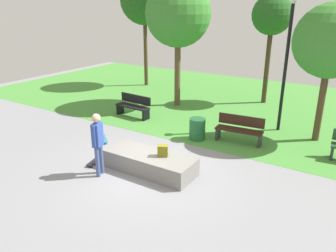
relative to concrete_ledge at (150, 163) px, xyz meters
name	(u,v)px	position (x,y,z in m)	size (l,w,h in m)	color
ground_plane	(146,171)	(-0.08, -0.08, -0.26)	(28.00, 28.00, 0.00)	gray
grass_lawn	(246,104)	(-0.08, 8.09, -0.26)	(26.60, 11.66, 0.01)	#478C38
concrete_ledge	(150,163)	(0.00, 0.00, 0.00)	(2.64, 1.03, 0.52)	gray
backpack_on_ledge	(163,151)	(0.37, 0.11, 0.42)	(0.28, 0.20, 0.32)	olive
skater_performing_trick	(98,140)	(-1.06, -0.94, 0.80)	(0.28, 0.42, 1.79)	#3F5184
skateboard_by_ledge	(96,160)	(-1.70, -0.44, -0.19)	(0.38, 0.82, 0.08)	black
skateboard_spare	(103,139)	(-2.70, 0.96, -0.19)	(0.73, 0.68, 0.08)	teal
park_bench_near_path	(240,129)	(1.35, 3.42, 0.22)	(1.64, 0.62, 0.91)	#331E14
park_bench_center_lawn	(134,105)	(-3.47, 3.69, 0.22)	(1.63, 0.58, 0.91)	black
tree_leaning_ash	(144,0)	(-6.49, 8.76, 4.47)	(2.69, 2.69, 6.10)	#4C3823
tree_slender_maple	(178,14)	(-2.80, 6.17, 3.84)	(2.90, 2.90, 5.57)	brown
tree_broad_elm	(331,42)	(3.57, 5.03, 3.13)	(2.40, 2.40, 4.61)	#4C3823
tree_young_birch	(272,16)	(0.55, 8.79, 3.76)	(1.83, 1.83, 5.00)	#42301E
lamp_post	(287,54)	(2.19, 5.34, 2.61)	(0.28, 0.28, 4.79)	black
trash_bin	(197,129)	(0.01, 2.86, 0.12)	(0.56, 0.56, 0.76)	#1E592D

